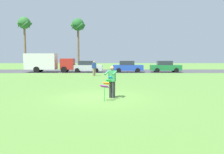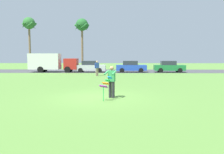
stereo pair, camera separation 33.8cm
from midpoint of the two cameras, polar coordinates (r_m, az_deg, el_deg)
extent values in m
plane|color=#568438|center=(12.81, -3.67, -5.05)|extent=(120.00, 120.00, 0.00)
cube|color=#424247|center=(34.74, -1.59, 1.47)|extent=(120.00, 8.00, 0.01)
cylinder|color=#26262B|center=(12.59, -0.35, -3.15)|extent=(0.16, 0.16, 0.90)
cylinder|color=#26262B|center=(12.64, -1.13, -3.11)|extent=(0.16, 0.16, 0.90)
cube|color=#338C4C|center=(12.53, -0.74, 0.26)|extent=(0.41, 0.32, 0.60)
sphere|color=#9E7051|center=(12.50, -0.75, 2.18)|extent=(0.22, 0.22, 0.22)
cylinder|color=#338C4C|center=(12.21, -0.13, 0.99)|extent=(0.27, 0.58, 0.24)
cylinder|color=#338C4C|center=(12.35, -2.07, 1.04)|extent=(0.27, 0.58, 0.24)
cube|color=blue|center=(11.97, -1.17, -0.15)|extent=(0.26, 0.25, 0.12)
cube|color=green|center=(11.86, -1.68, -0.87)|extent=(0.33, 0.31, 0.12)
cube|color=orange|center=(11.75, -2.21, -1.59)|extent=(0.41, 0.38, 0.12)
cube|color=purple|center=(11.65, -2.74, -2.33)|extent=(0.48, 0.44, 0.12)
cylinder|color=green|center=(11.71, -2.74, -4.15)|extent=(0.04, 0.04, 0.75)
cube|color=#B2231E|center=(32.88, -11.21, 3.20)|extent=(1.81, 1.91, 1.50)
cube|color=silver|center=(33.74, -17.42, 3.70)|extent=(4.21, 2.02, 2.20)
cylinder|color=black|center=(33.88, -11.48, 1.98)|extent=(0.84, 0.28, 0.84)
cylinder|color=black|center=(32.08, -12.10, 1.79)|extent=(0.84, 0.28, 0.84)
cylinder|color=black|center=(34.77, -17.50, 1.92)|extent=(0.84, 0.28, 0.84)
cylinder|color=black|center=(33.01, -18.42, 1.73)|extent=(0.84, 0.28, 0.84)
cube|color=silver|center=(32.48, -6.45, 2.30)|extent=(4.20, 1.70, 0.76)
cube|color=#282D38|center=(32.47, -6.73, 3.47)|extent=(2.02, 1.40, 0.60)
cylinder|color=black|center=(33.19, -4.06, 1.83)|extent=(0.64, 0.22, 0.64)
cylinder|color=black|center=(31.59, -4.25, 1.66)|extent=(0.64, 0.22, 0.64)
cylinder|color=black|center=(33.46, -8.52, 1.82)|extent=(0.64, 0.22, 0.64)
cylinder|color=black|center=(31.87, -8.93, 1.64)|extent=(0.64, 0.22, 0.64)
cube|color=#2347B7|center=(32.38, 3.63, 2.32)|extent=(4.22, 1.76, 0.76)
cube|color=#282D38|center=(32.35, 3.37, 3.49)|extent=(2.04, 1.42, 0.60)
cylinder|color=black|center=(33.30, 5.79, 1.83)|extent=(0.64, 0.23, 0.64)
cylinder|color=black|center=(31.70, 6.06, 1.66)|extent=(0.64, 0.23, 0.64)
cylinder|color=black|center=(33.16, 1.30, 1.84)|extent=(0.64, 0.23, 0.64)
cylinder|color=black|center=(31.55, 1.35, 1.67)|extent=(0.64, 0.23, 0.64)
cube|color=#1E7238|center=(33.18, 12.82, 2.27)|extent=(4.26, 1.85, 0.76)
cube|color=#282D38|center=(33.12, 12.59, 3.41)|extent=(2.06, 1.46, 0.60)
cylinder|color=black|center=(34.26, 14.69, 1.78)|extent=(0.65, 0.24, 0.64)
cylinder|color=black|center=(32.69, 15.32, 1.61)|extent=(0.65, 0.24, 0.64)
cylinder|color=black|center=(33.76, 10.38, 1.82)|extent=(0.65, 0.24, 0.64)
cylinder|color=black|center=(32.17, 10.81, 1.64)|extent=(0.65, 0.24, 0.64)
cylinder|color=brown|center=(43.98, -20.91, 7.04)|extent=(0.36, 0.36, 7.86)
sphere|color=#2D6B2D|center=(44.33, -21.09, 12.38)|extent=(2.10, 2.10, 2.10)
cone|color=#2D6B2D|center=(43.96, -19.88, 11.89)|extent=(0.44, 1.56, 1.28)
cone|color=#2D6B2D|center=(45.02, -20.30, 11.71)|extent=(1.62, 0.90, 1.28)
cone|color=#2D6B2D|center=(45.06, -21.74, 11.66)|extent=(1.27, 1.52, 1.28)
cone|color=#2D6B2D|center=(44.03, -22.28, 11.80)|extent=(1.27, 1.52, 1.28)
cone|color=#2D6B2D|center=(43.33, -21.13, 11.95)|extent=(1.62, 0.90, 1.28)
cylinder|color=brown|center=(40.60, -8.57, 7.20)|extent=(0.36, 0.36, 7.44)
sphere|color=#236028|center=(40.93, -8.65, 12.69)|extent=(2.10, 2.10, 2.10)
cone|color=#236028|center=(40.75, -7.29, 12.11)|extent=(0.44, 1.56, 1.28)
cone|color=#236028|center=(41.72, -8.05, 11.94)|extent=(1.62, 0.90, 1.28)
cone|color=#236028|center=(41.53, -9.60, 11.94)|extent=(1.27, 1.52, 1.28)
cone|color=#236028|center=(40.44, -9.86, 12.12)|extent=(1.27, 1.52, 1.28)
cone|color=#236028|center=(39.94, -8.41, 12.23)|extent=(1.62, 0.90, 1.28)
cylinder|color=gray|center=(26.35, -4.98, 1.23)|extent=(0.16, 0.16, 0.90)
cylinder|color=gray|center=(26.44, -4.64, 1.24)|extent=(0.16, 0.16, 0.90)
cube|color=#2D4CA5|center=(26.35, -4.82, 2.86)|extent=(0.42, 0.38, 0.60)
sphere|color=tan|center=(26.34, -4.82, 3.77)|extent=(0.22, 0.22, 0.22)
cylinder|color=#2D4CA5|center=(26.24, -5.27, 2.77)|extent=(0.09, 0.09, 0.58)
cylinder|color=#2D4CA5|center=(26.47, -4.36, 2.80)|extent=(0.09, 0.09, 0.58)
camera|label=1|loc=(0.17, -90.72, -0.07)|focal=36.98mm
camera|label=2|loc=(0.17, 89.28, 0.07)|focal=36.98mm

